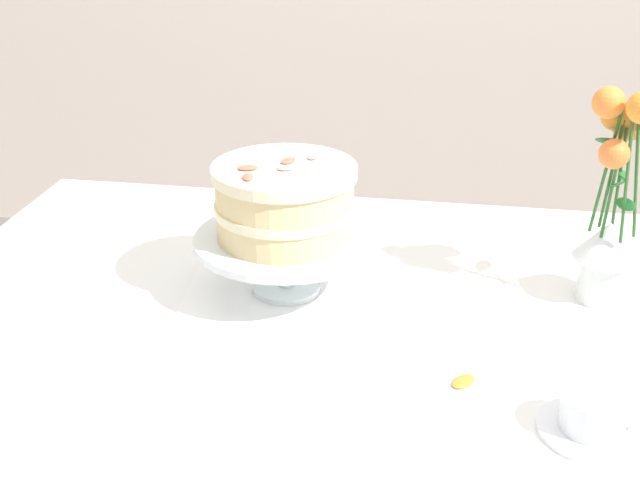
{
  "coord_description": "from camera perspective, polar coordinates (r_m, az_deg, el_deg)",
  "views": [
    {
      "loc": [
        0.14,
        -1.08,
        1.37
      ],
      "look_at": [
        -0.04,
        0.02,
        0.86
      ],
      "focal_mm": 45.97,
      "sensor_mm": 36.0,
      "label": 1
    }
  ],
  "objects": [
    {
      "name": "dining_table",
      "position": [
        1.29,
        1.58,
        -9.33
      ],
      "size": [
        1.4,
        1.0,
        0.74
      ],
      "color": "white",
      "rests_on": "ground"
    },
    {
      "name": "cake_stand",
      "position": [
        1.3,
        -2.41,
        -0.38
      ],
      "size": [
        0.29,
        0.29,
        0.1
      ],
      "color": "silver",
      "rests_on": "linen_napkin"
    },
    {
      "name": "flower_vase",
      "position": [
        1.32,
        19.81,
        2.44
      ],
      "size": [
        0.11,
        0.12,
        0.36
      ],
      "color": "silver",
      "rests_on": "dining_table"
    },
    {
      "name": "teacup",
      "position": [
        1.07,
        18.48,
        -11.6
      ],
      "size": [
        0.13,
        0.13,
        0.05
      ],
      "color": "white",
      "rests_on": "dining_table"
    },
    {
      "name": "loose_petal_0",
      "position": [
        1.13,
        9.95,
        -9.66
      ],
      "size": [
        0.04,
        0.05,
        0.01
      ],
      "primitive_type": "ellipsoid",
      "rotation": [
        0.0,
        0.0,
        4.09
      ],
      "color": "orange",
      "rests_on": "dining_table"
    },
    {
      "name": "linen_napkin",
      "position": [
        1.33,
        -2.34,
        -3.56
      ],
      "size": [
        0.34,
        0.34,
        0.0
      ],
      "primitive_type": "cube",
      "rotation": [
        0.0,
        0.0,
        0.08
      ],
      "color": "white",
      "rests_on": "dining_table"
    },
    {
      "name": "layer_cake",
      "position": [
        1.27,
        -2.47,
        2.73
      ],
      "size": [
        0.22,
        0.22,
        0.12
      ],
      "color": "beige",
      "rests_on": "cake_stand"
    }
  ]
}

